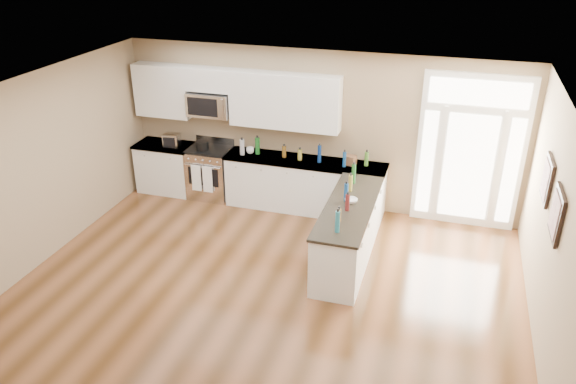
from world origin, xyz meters
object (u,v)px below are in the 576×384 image
Objects in this scene: peninsula_cabinet at (348,234)px; toaster_oven at (172,140)px; stockpot at (202,145)px; kitchen_range at (211,172)px.

toaster_oven is (-3.60, 1.38, 0.63)m from peninsula_cabinet.
toaster_oven reaches higher than stockpot.
stockpot reaches higher than peninsula_cabinet.
stockpot reaches higher than kitchen_range.
peninsula_cabinet is 8.13× the size of toaster_oven.
peninsula_cabinet is 2.15× the size of kitchen_range.
stockpot is 0.61m from toaster_oven.
kitchen_range is at bearing -0.06° from toaster_oven.
kitchen_range reaches higher than peninsula_cabinet.
toaster_oven is at bearing 159.04° from peninsula_cabinet.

